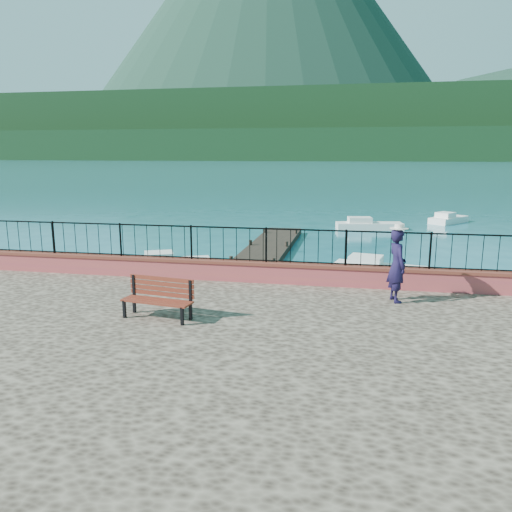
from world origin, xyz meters
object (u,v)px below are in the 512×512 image
at_px(boat_1, 379,266).
at_px(park_bench, 158,306).
at_px(boat_0, 171,261).
at_px(boat_5, 449,217).
at_px(boat_4, 369,223).
at_px(person, 397,265).

bearing_deg(boat_1, park_bench, -105.82).
height_order(boat_0, boat_1, same).
distance_m(park_bench, boat_0, 9.85).
bearing_deg(boat_5, park_bench, -163.99).
distance_m(boat_1, boat_4, 12.52).
bearing_deg(park_bench, boat_0, 117.90).
bearing_deg(boat_1, boat_4, 102.52).
height_order(person, boat_5, person).
relative_size(boat_1, boat_4, 0.86).
relative_size(boat_1, boat_5, 1.10).
distance_m(park_bench, person, 5.79).
distance_m(boat_1, boat_5, 17.47).
xyz_separation_m(boat_1, boat_4, (-0.06, 12.52, 0.00)).
height_order(boat_0, boat_5, same).
height_order(park_bench, boat_5, park_bench).
distance_m(person, boat_5, 24.76).
height_order(person, boat_1, person).
relative_size(boat_0, boat_4, 0.80).
height_order(boat_4, boat_5, same).
distance_m(park_bench, boat_4, 22.98).
bearing_deg(person, park_bench, 96.53).
bearing_deg(boat_0, park_bench, -94.45).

